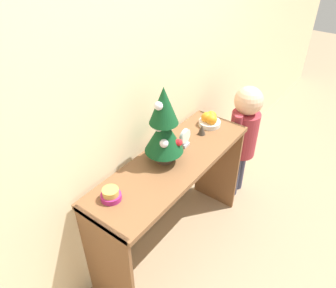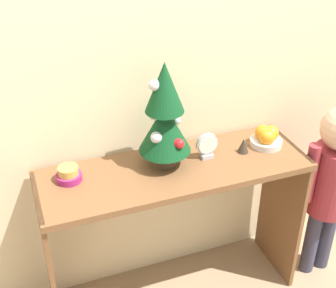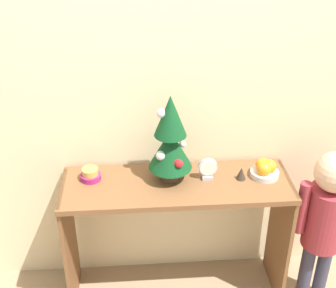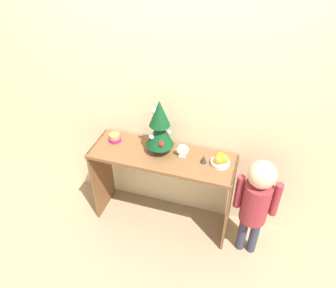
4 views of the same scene
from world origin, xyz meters
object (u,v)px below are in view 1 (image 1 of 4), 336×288
desk_clock (185,138)px  figurine (202,130)px  singing_bowl (111,195)px  child_figure (244,130)px  fruit_bowl (210,120)px  mini_tree (164,126)px

desk_clock → figurine: desk_clock is taller
singing_bowl → child_figure: bearing=-7.7°
fruit_bowl → figurine: 0.13m
fruit_bowl → singing_bowl: size_ratio=1.39×
fruit_bowl → child_figure: bearing=-22.5°
child_figure → desk_clock: bearing=168.3°
mini_tree → desk_clock: (0.20, -0.01, -0.18)m
fruit_bowl → child_figure: size_ratio=0.15×
fruit_bowl → child_figure: child_figure is taller
child_figure → singing_bowl: bearing=172.3°
fruit_bowl → figurine: size_ratio=2.15×
mini_tree → child_figure: bearing=-9.9°
desk_clock → figurine: bearing=-4.8°
singing_bowl → desk_clock: size_ratio=0.88×
singing_bowl → desk_clock: 0.62m
figurine → child_figure: (0.45, -0.11, -0.19)m
figurine → child_figure: 0.50m
mini_tree → fruit_bowl: (0.50, -0.01, -0.20)m
figurine → child_figure: bearing=-14.3°
mini_tree → figurine: 0.43m
mini_tree → fruit_bowl: mini_tree is taller
desk_clock → child_figure: size_ratio=0.12×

